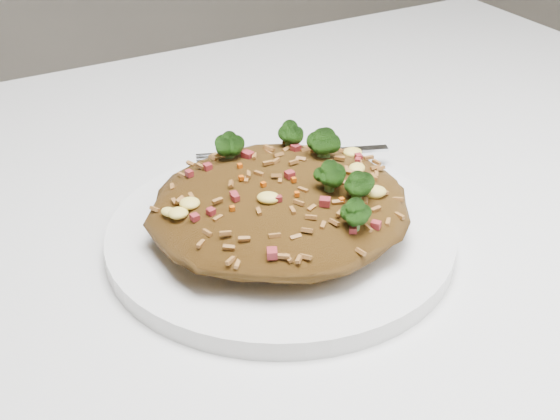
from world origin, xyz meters
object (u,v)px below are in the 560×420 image
at_px(plate, 280,236).
at_px(fried_rice, 281,196).
at_px(dining_table, 197,357).
at_px(fork, 303,153).

bearing_deg(plate, fried_rice, 10.01).
height_order(dining_table, fork, fork).
xyz_separation_m(plate, fork, (0.07, 0.09, 0.01)).
height_order(plate, fork, fork).
xyz_separation_m(dining_table, fork, (0.14, 0.08, 0.11)).
bearing_deg(plate, dining_table, 168.35).
distance_m(dining_table, plate, 0.12).
distance_m(dining_table, fork, 0.19).
relative_size(plate, fork, 1.59).
distance_m(dining_table, fried_rice, 0.15).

